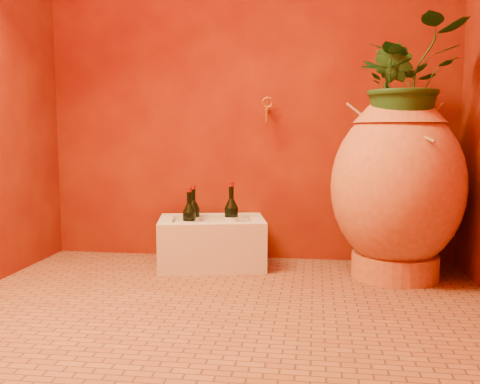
# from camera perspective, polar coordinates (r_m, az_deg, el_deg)

# --- Properties ---
(floor) EXTENTS (2.50, 2.50, 0.00)m
(floor) POSITION_cam_1_polar(r_m,az_deg,el_deg) (2.46, -2.13, -12.34)
(floor) COLOR brown
(floor) RESTS_ON ground
(wall_back) EXTENTS (2.50, 0.02, 2.50)m
(wall_back) POSITION_cam_1_polar(r_m,az_deg,el_deg) (3.34, 0.90, 14.37)
(wall_back) COLOR #5E0C05
(wall_back) RESTS_ON ground
(amphora) EXTENTS (0.91, 0.91, 1.01)m
(amphora) POSITION_cam_1_polar(r_m,az_deg,el_deg) (2.98, 16.43, 0.65)
(amphora) COLOR #C66C37
(amphora) RESTS_ON floor
(stone_basin) EXTENTS (0.68, 0.54, 0.29)m
(stone_basin) POSITION_cam_1_polar(r_m,az_deg,el_deg) (3.16, -3.02, -5.49)
(stone_basin) COLOR beige
(stone_basin) RESTS_ON floor
(wine_bottle_a) EXTENTS (0.08, 0.08, 0.34)m
(wine_bottle_a) POSITION_cam_1_polar(r_m,az_deg,el_deg) (3.13, -0.93, -2.95)
(wine_bottle_a) COLOR black
(wine_bottle_a) RESTS_ON stone_basin
(wine_bottle_b) EXTENTS (0.08, 0.08, 0.32)m
(wine_bottle_b) POSITION_cam_1_polar(r_m,az_deg,el_deg) (3.20, -4.99, -2.92)
(wine_bottle_b) COLOR black
(wine_bottle_b) RESTS_ON stone_basin
(wine_bottle_c) EXTENTS (0.08, 0.08, 0.32)m
(wine_bottle_c) POSITION_cam_1_polar(r_m,az_deg,el_deg) (3.08, -5.43, -3.31)
(wine_bottle_c) COLOR black
(wine_bottle_c) RESTS_ON stone_basin
(wall_tap) EXTENTS (0.07, 0.14, 0.15)m
(wall_tap) POSITION_cam_1_polar(r_m,az_deg,el_deg) (3.22, 2.92, 8.87)
(wall_tap) COLOR #B18628
(wall_tap) RESTS_ON wall_back
(plant_main) EXTENTS (0.71, 0.67, 0.61)m
(plant_main) POSITION_cam_1_polar(r_m,az_deg,el_deg) (2.97, 17.29, 11.22)
(plant_main) COLOR #163F17
(plant_main) RESTS_ON amphora
(plant_side) EXTENTS (0.30, 0.30, 0.43)m
(plant_side) POSITION_cam_1_polar(r_m,az_deg,el_deg) (2.93, 15.92, 10.62)
(plant_side) COLOR #163F17
(plant_side) RESTS_ON amphora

